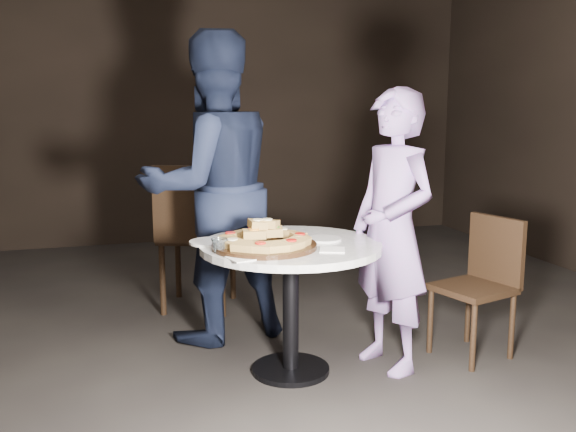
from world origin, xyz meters
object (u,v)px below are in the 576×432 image
(serving_board, at_px, (264,246))
(focaccia_pile, at_px, (264,237))
(diner_teal, at_px, (392,231))
(water_glass, at_px, (219,246))
(chair_far, at_px, (194,227))
(diner_navy, at_px, (212,189))
(chair_right, at_px, (483,276))
(table, at_px, (291,267))

(serving_board, relative_size, focaccia_pile, 1.12)
(diner_teal, bearing_deg, water_glass, -102.38)
(chair_far, height_order, diner_teal, diner_teal)
(focaccia_pile, xyz_separation_m, diner_navy, (-0.13, 0.71, 0.15))
(diner_teal, bearing_deg, serving_board, -104.92)
(focaccia_pile, bearing_deg, chair_far, 97.99)
(serving_board, distance_m, focaccia_pile, 0.05)
(chair_far, bearing_deg, chair_right, 161.73)
(focaccia_pile, relative_size, chair_right, 0.60)
(diner_navy, bearing_deg, serving_board, 86.76)
(focaccia_pile, bearing_deg, diner_navy, 100.55)
(serving_board, xyz_separation_m, focaccia_pile, (-0.00, 0.01, 0.04))
(focaccia_pile, distance_m, chair_far, 1.24)
(table, distance_m, chair_right, 1.11)
(serving_board, relative_size, water_glass, 6.65)
(table, height_order, diner_navy, diner_navy)
(table, distance_m, diner_teal, 0.56)
(diner_teal, bearing_deg, diner_navy, -146.44)
(chair_right, bearing_deg, diner_teal, -104.28)
(water_glass, distance_m, diner_teal, 0.92)
(water_glass, bearing_deg, focaccia_pile, 12.48)
(serving_board, height_order, chair_right, chair_right)
(table, bearing_deg, focaccia_pile, -155.54)
(diner_teal, bearing_deg, chair_far, -160.39)
(diner_navy, bearing_deg, water_glass, 68.96)
(chair_right, distance_m, diner_teal, 0.64)
(diner_navy, distance_m, diner_teal, 1.10)
(diner_teal, bearing_deg, chair_right, 76.49)
(chair_far, distance_m, chair_right, 1.86)
(water_glass, bearing_deg, diner_teal, 3.45)
(water_glass, bearing_deg, diner_navy, 82.74)
(water_glass, distance_m, chair_right, 1.52)
(focaccia_pile, bearing_deg, water_glass, -167.52)
(table, relative_size, chair_right, 1.22)
(focaccia_pile, relative_size, chair_far, 0.46)
(serving_board, bearing_deg, focaccia_pile, 98.88)
(table, relative_size, serving_board, 1.84)
(water_glass, relative_size, diner_teal, 0.05)
(chair_far, bearing_deg, focaccia_pile, 119.41)
(water_glass, distance_m, diner_navy, 0.79)
(table, xyz_separation_m, chair_right, (1.10, -0.04, -0.12))
(chair_right, bearing_deg, serving_board, -105.05)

